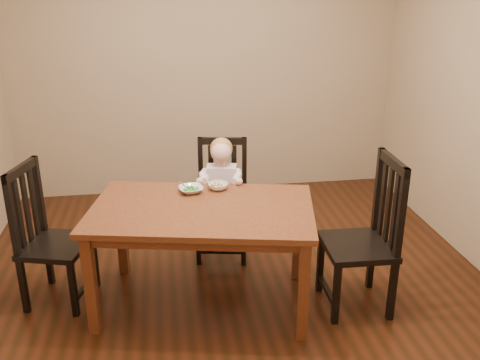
{
  "coord_description": "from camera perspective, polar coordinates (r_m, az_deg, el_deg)",
  "views": [
    {
      "loc": [
        -0.48,
        -3.56,
        2.23
      ],
      "look_at": [
        0.1,
        0.25,
        0.75
      ],
      "focal_mm": 40.0,
      "sensor_mm": 36.0,
      "label": 1
    }
  ],
  "objects": [
    {
      "name": "room",
      "position": [
        3.7,
        -0.94,
        7.2
      ],
      "size": [
        4.01,
        4.01,
        2.71
      ],
      "color": "#3A190C",
      "rests_on": "ground"
    },
    {
      "name": "dining_table",
      "position": [
        3.69,
        -4.07,
        -4.16
      ],
      "size": [
        1.66,
        1.2,
        0.76
      ],
      "rotation": [
        0.0,
        0.0,
        -0.2
      ],
      "color": "#452110",
      "rests_on": "room"
    },
    {
      "name": "chair_child",
      "position": [
        4.46,
        -1.92,
        -2.24
      ],
      "size": [
        0.49,
        0.47,
        0.99
      ],
      "rotation": [
        0.0,
        0.0,
        2.97
      ],
      "color": "black",
      "rests_on": "room"
    },
    {
      "name": "chair_left",
      "position": [
        4.04,
        -19.76,
        -5.82
      ],
      "size": [
        0.53,
        0.55,
        1.03
      ],
      "rotation": [
        0.0,
        0.0,
        -1.85
      ],
      "color": "black",
      "rests_on": "room"
    },
    {
      "name": "chair_right",
      "position": [
        3.82,
        13.28,
        -6.01
      ],
      "size": [
        0.47,
        0.49,
        1.11
      ],
      "rotation": [
        0.0,
        0.0,
        1.54
      ],
      "color": "black",
      "rests_on": "room"
    },
    {
      "name": "toddler",
      "position": [
        4.36,
        -1.98,
        -0.79
      ],
      "size": [
        0.38,
        0.45,
        0.55
      ],
      "primitive_type": null,
      "rotation": [
        0.0,
        0.0,
        2.97
      ],
      "color": "white",
      "rests_on": "chair_child"
    },
    {
      "name": "bowl_peas",
      "position": [
        3.9,
        -5.25,
        -1.01
      ],
      "size": [
        0.2,
        0.2,
        0.04
      ],
      "primitive_type": "imported",
      "rotation": [
        0.0,
        0.0,
        0.14
      ],
      "color": "silver",
      "rests_on": "dining_table"
    },
    {
      "name": "bowl_veg",
      "position": [
        3.94,
        -2.36,
        -0.67
      ],
      "size": [
        0.17,
        0.17,
        0.05
      ],
      "primitive_type": "imported",
      "rotation": [
        0.0,
        0.0,
        0.18
      ],
      "color": "silver",
      "rests_on": "dining_table"
    },
    {
      "name": "fork",
      "position": [
        3.88,
        -5.89,
        -0.79
      ],
      "size": [
        0.07,
        0.1,
        0.04
      ],
      "rotation": [
        0.0,
        0.0,
        0.57
      ],
      "color": "silver",
      "rests_on": "bowl_peas"
    }
  ]
}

